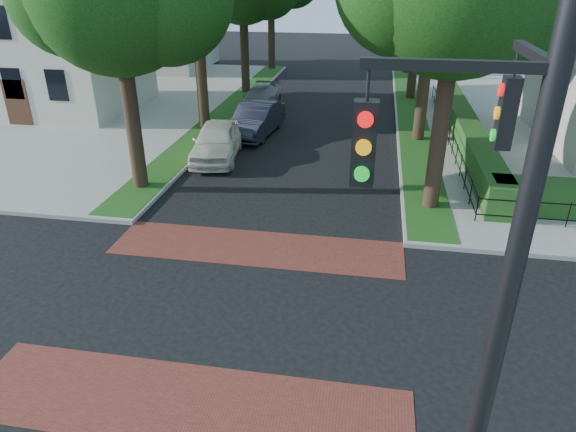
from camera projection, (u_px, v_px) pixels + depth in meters
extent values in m
plane|color=black|center=(229.00, 309.00, 13.09)|extent=(120.00, 120.00, 0.00)
cube|color=gray|center=(15.00, 101.00, 32.85)|extent=(30.00, 30.00, 0.15)
cube|color=maroon|center=(257.00, 248.00, 15.93)|extent=(9.00, 2.20, 0.01)
cube|color=maroon|center=(186.00, 404.00, 10.26)|extent=(9.00, 2.20, 0.01)
cube|color=#214D16|center=(412.00, 117.00, 29.12)|extent=(1.60, 29.80, 0.02)
cube|color=#214D16|center=(228.00, 109.00, 30.76)|extent=(1.60, 29.80, 0.02)
cylinder|color=black|center=(444.00, 104.00, 16.78)|extent=(0.56, 0.56, 7.35)
cylinder|color=black|center=(427.00, 59.00, 23.79)|extent=(0.56, 0.56, 7.70)
cylinder|color=black|center=(416.00, 44.00, 31.99)|extent=(0.56, 0.56, 6.65)
cylinder|color=black|center=(410.00, 26.00, 39.88)|extent=(0.56, 0.56, 7.00)
cylinder|color=black|center=(129.00, 96.00, 18.53)|extent=(0.56, 0.56, 7.00)
cylinder|color=black|center=(199.00, 49.00, 25.38)|extent=(0.56, 0.56, 8.05)
cylinder|color=black|center=(244.00, 39.00, 33.61)|extent=(0.56, 0.56, 6.86)
cylinder|color=black|center=(271.00, 23.00, 41.52)|extent=(0.56, 0.56, 7.14)
cube|color=#204819|center=(465.00, 129.00, 24.88)|extent=(1.00, 18.00, 1.20)
cube|color=beige|center=(53.00, 51.00, 29.89)|extent=(9.00, 8.00, 6.50)
cube|color=#BBB4A8|center=(150.00, 26.00, 42.29)|extent=(9.00, 8.00, 6.50)
cylinder|color=black|center=(507.00, 297.00, 6.43)|extent=(0.26, 0.26, 8.00)
cube|color=black|center=(456.00, 66.00, 5.35)|extent=(2.00, 0.12, 0.12)
cube|color=black|center=(536.00, 55.00, 5.99)|extent=(0.12, 1.80, 0.12)
cube|color=black|center=(364.00, 144.00, 5.88)|extent=(0.28, 0.22, 1.00)
cylinder|color=red|center=(365.00, 120.00, 5.62)|extent=(0.18, 0.05, 0.18)
cylinder|color=orange|center=(364.00, 147.00, 5.76)|extent=(0.18, 0.05, 0.18)
cylinder|color=#0CB226|center=(362.00, 174.00, 5.91)|extent=(0.18, 0.05, 0.18)
cube|color=black|center=(507.00, 113.00, 7.10)|extent=(0.22, 0.28, 1.00)
cylinder|color=red|center=(501.00, 90.00, 6.98)|extent=(0.05, 0.18, 0.18)
cylinder|color=orange|center=(497.00, 113.00, 7.12)|extent=(0.05, 0.18, 0.18)
cylinder|color=#0CB226|center=(493.00, 135.00, 7.26)|extent=(0.05, 0.18, 0.18)
imported|color=silver|center=(217.00, 141.00, 23.00)|extent=(2.52, 5.00, 1.63)
imported|color=#1F212F|center=(256.00, 119.00, 26.26)|extent=(2.24, 5.07, 1.62)
imported|color=slate|center=(260.00, 99.00, 30.94)|extent=(2.07, 4.69, 1.34)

